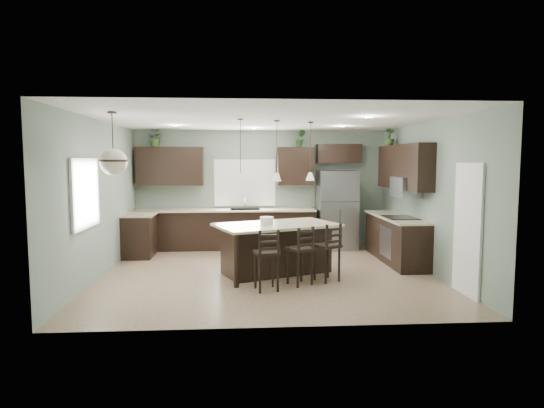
{
  "coord_description": "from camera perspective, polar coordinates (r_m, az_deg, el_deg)",
  "views": [
    {
      "loc": [
        -0.48,
        -8.22,
        2.05
      ],
      "look_at": [
        0.1,
        0.4,
        1.25
      ],
      "focal_mm": 30.0,
      "sensor_mm": 36.0,
      "label": 1
    }
  ],
  "objects": [
    {
      "name": "back_countertop",
      "position": [
        10.72,
        -5.8,
        -0.78
      ],
      "size": [
        4.2,
        0.66,
        0.04
      ],
      "primitive_type": "cube",
      "color": "beige",
      "rests_on": "back_lower_cabs"
    },
    {
      "name": "fridge_header",
      "position": [
        11.05,
        8.38,
        6.28
      ],
      "size": [
        1.05,
        0.34,
        0.45
      ],
      "primitive_type": "cube",
      "color": "black",
      "rests_on": "room_shell"
    },
    {
      "name": "pantry_door",
      "position": [
        7.58,
        23.33,
        -2.96
      ],
      "size": [
        0.04,
        0.82,
        2.04
      ],
      "primitive_type": "cube",
      "color": "white",
      "rests_on": "ground"
    },
    {
      "name": "window_back",
      "position": [
        10.97,
        -3.43,
        2.67
      ],
      "size": [
        1.35,
        0.02,
        1.0
      ],
      "primitive_type": "cube",
      "color": "white",
      "rests_on": "room_shell"
    },
    {
      "name": "right_upper_cabs",
      "position": [
        9.68,
        16.2,
        4.49
      ],
      "size": [
        0.34,
        2.35,
        0.9
      ],
      "primitive_type": "cube",
      "color": "black",
      "rests_on": "room_shell"
    },
    {
      "name": "sink_inset",
      "position": [
        10.71,
        -3.4,
        -0.69
      ],
      "size": [
        0.7,
        0.45,
        0.01
      ],
      "primitive_type": "cube",
      "color": "gray",
      "rests_on": "back_countertop"
    },
    {
      "name": "cooktop",
      "position": [
        9.43,
        15.76,
        -1.64
      ],
      "size": [
        0.58,
        0.75,
        0.02
      ],
      "primitive_type": "cube",
      "color": "black",
      "rests_on": "right_countertop"
    },
    {
      "name": "ground",
      "position": [
        8.49,
        -0.5,
        -8.69
      ],
      "size": [
        6.0,
        6.0,
        0.0
      ],
      "primitive_type": "plane",
      "color": "#9E8466",
      "rests_on": "ground"
    },
    {
      "name": "plant_right_wall",
      "position": [
        10.49,
        14.52,
        8.14
      ],
      "size": [
        0.24,
        0.24,
        0.4
      ],
      "primitive_type": "imported",
      "rotation": [
        0.0,
        0.0,
        0.05
      ],
      "color": "#335123",
      "rests_on": "right_upper_cabs"
    },
    {
      "name": "kitchen_island",
      "position": [
        8.36,
        0.59,
        -5.65
      ],
      "size": [
        2.44,
        1.92,
        0.92
      ],
      "primitive_type": "cube",
      "rotation": [
        0.0,
        0.0,
        0.38
      ],
      "color": "black",
      "rests_on": "ground"
    },
    {
      "name": "faucet",
      "position": [
        10.66,
        -3.4,
        0.07
      ],
      "size": [
        0.02,
        0.02,
        0.28
      ],
      "primitive_type": "cylinder",
      "color": "silver",
      "rests_on": "back_countertop"
    },
    {
      "name": "left_return_countertop",
      "position": [
        10.22,
        -16.25,
        -1.26
      ],
      "size": [
        0.66,
        0.96,
        0.04
      ],
      "primitive_type": "cube",
      "color": "beige",
      "rests_on": "left_return_cabs"
    },
    {
      "name": "plant_back_right",
      "position": [
        10.87,
        3.59,
        8.26
      ],
      "size": [
        0.24,
        0.19,
        0.43
      ],
      "primitive_type": "imported",
      "rotation": [
        0.0,
        0.0,
        -0.0
      ],
      "color": "#234920",
      "rests_on": "back_upper_right"
    },
    {
      "name": "window_left",
      "position": [
        7.85,
        -22.46,
        1.23
      ],
      "size": [
        0.02,
        1.1,
        1.0
      ],
      "primitive_type": "cube",
      "color": "white",
      "rests_on": "room_shell"
    },
    {
      "name": "bar_stool_left",
      "position": [
        7.28,
        -0.7,
        -6.99
      ],
      "size": [
        0.44,
        0.44,
        1.0
      ],
      "primitive_type": "cube",
      "rotation": [
        0.0,
        0.0,
        0.2
      ],
      "color": "black",
      "rests_on": "ground"
    },
    {
      "name": "serving_dish",
      "position": [
        8.19,
        -0.67,
        -2.11
      ],
      "size": [
        0.24,
        0.24,
        0.14
      ],
      "primitive_type": "cylinder",
      "color": "silver",
      "rests_on": "kitchen_island"
    },
    {
      "name": "chandelier",
      "position": [
        7.22,
        -19.34,
        7.17
      ],
      "size": [
        0.44,
        0.44,
        0.95
      ],
      "primitive_type": null,
      "color": "beige",
      "rests_on": "room_shell"
    },
    {
      "name": "wall_oven_front",
      "position": [
        9.41,
        14.04,
        -4.65
      ],
      "size": [
        0.01,
        0.72,
        0.6
      ],
      "primitive_type": "cube",
      "color": "gray",
      "rests_on": "right_lower_cabs"
    },
    {
      "name": "refrigerator",
      "position": [
        10.81,
        8.12,
        -0.73
      ],
      "size": [
        0.9,
        0.74,
        1.85
      ],
      "primitive_type": "cube",
      "color": "gray",
      "rests_on": "ground"
    },
    {
      "name": "bar_stool_center",
      "position": [
        7.62,
        3.5,
        -6.46
      ],
      "size": [
        0.5,
        0.5,
        1.0
      ],
      "primitive_type": "cube",
      "rotation": [
        0.0,
        0.0,
        0.51
      ],
      "color": "black",
      "rests_on": "ground"
    },
    {
      "name": "microwave",
      "position": [
        9.42,
        16.43,
        2.03
      ],
      "size": [
        0.4,
        0.75,
        0.4
      ],
      "primitive_type": "cube",
      "color": "gray",
      "rests_on": "right_upper_cabs"
    },
    {
      "name": "pendant_right",
      "position": [
        8.54,
        4.85,
        6.61
      ],
      "size": [
        0.17,
        0.17,
        1.1
      ],
      "primitive_type": null,
      "color": "white",
      "rests_on": "room_shell"
    },
    {
      "name": "plant_back_left",
      "position": [
        10.96,
        -14.37,
        8.0
      ],
      "size": [
        0.44,
        0.41,
        0.4
      ],
      "primitive_type": "imported",
      "rotation": [
        0.0,
        0.0,
        -0.36
      ],
      "color": "#344F22",
      "rests_on": "back_upper_left"
    },
    {
      "name": "right_lower_cabs",
      "position": [
        9.77,
        15.26,
        -4.32
      ],
      "size": [
        0.6,
        2.35,
        0.9
      ],
      "primitive_type": "cube",
      "color": "black",
      "rests_on": "ground"
    },
    {
      "name": "back_lower_cabs",
      "position": [
        10.8,
        -5.77,
        -3.25
      ],
      "size": [
        4.2,
        0.6,
        0.9
      ],
      "primitive_type": "cube",
      "color": "black",
      "rests_on": "ground"
    },
    {
      "name": "back_upper_right",
      "position": [
        10.88,
        2.93,
        4.76
      ],
      "size": [
        0.85,
        0.34,
        0.9
      ],
      "primitive_type": "cube",
      "color": "black",
      "rests_on": "room_shell"
    },
    {
      "name": "right_countertop",
      "position": [
        9.69,
        15.21,
        -1.59
      ],
      "size": [
        0.66,
        2.35,
        0.04
      ],
      "primitive_type": "cube",
      "color": "beige",
      "rests_on": "right_lower_cabs"
    },
    {
      "name": "left_return_cabs",
      "position": [
        10.29,
        -16.29,
        -3.86
      ],
      "size": [
        0.6,
        0.9,
        0.9
      ],
      "primitive_type": "cube",
      "color": "black",
      "rests_on": "ground"
    },
    {
      "name": "pendant_left",
      "position": [
        7.93,
        -3.98,
        6.72
      ],
      "size": [
        0.17,
        0.17,
        1.1
      ],
      "primitive_type": null,
      "color": "white",
      "rests_on": "room_shell"
    },
    {
      "name": "pendant_center",
      "position": [
        8.21,
        0.6,
        6.68
      ],
      "size": [
        0.17,
        0.17,
        1.1
      ],
      "primitive_type": null,
      "color": "silver",
      "rests_on": "room_shell"
    },
    {
      "name": "room_shell",
      "position": [
        8.24,
        -0.51,
        2.85
      ],
      "size": [
        6.0,
        6.0,
        6.0
      ],
      "color": "slate",
      "rests_on": "ground"
    },
    {
      "name": "bar_stool_right",
      "position": [
        7.9,
        6.92,
        -6.01
      ],
      "size": [
        0.51,
        0.51,
        1.02
      ],
      "primitive_type": "cube",
      "rotation": [
        0.0,
        0.0,
        0.51
      ],
      "color": "black",
      "rests_on": "ground"
    },
    {
      "name": "back_upper_left",
      "position": [
        10.93,
        -12.68,
        4.64
      ],
      "size": [
        1.55,
        0.34,
        0.9
      ],
      "primitive_type": "cube",
      "color": "black",
      "rests_on": "room_shell"
    }
  ]
}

